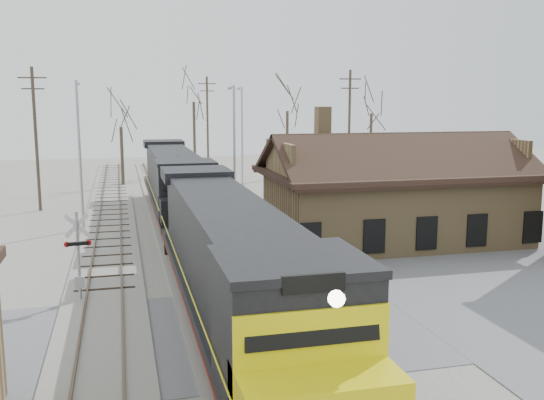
{
  "coord_description": "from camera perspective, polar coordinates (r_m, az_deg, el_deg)",
  "views": [
    {
      "loc": [
        -3.62,
        -20.46,
        8.27
      ],
      "look_at": [
        3.79,
        9.0,
        3.25
      ],
      "focal_mm": 40.0,
      "sensor_mm": 36.0,
      "label": 1
    }
  ],
  "objects": [
    {
      "name": "track_main",
      "position": [
        36.57,
        -8.1,
        -3.68
      ],
      "size": [
        3.4,
        90.0,
        0.24
      ],
      "color": "#A19C92",
      "rests_on": "ground"
    },
    {
      "name": "streetlight_b",
      "position": [
        43.17,
        -3.6,
        5.26
      ],
      "size": [
        0.25,
        2.04,
        9.29
      ],
      "color": "#A5A8AD",
      "rests_on": "ground"
    },
    {
      "name": "utility_pole_b",
      "position": [
        69.07,
        -6.08,
        7.17
      ],
      "size": [
        2.0,
        0.24,
        10.89
      ],
      "color": "#382D23",
      "rests_on": "ground"
    },
    {
      "name": "streetlight_a",
      "position": [
        40.53,
        -17.66,
        4.73
      ],
      "size": [
        0.25,
        2.04,
        9.51
      ],
      "color": "#A5A8AD",
      "rests_on": "ground"
    },
    {
      "name": "tree_b",
      "position": [
        60.45,
        -14.07,
        7.56
      ],
      "size": [
        3.82,
        3.82,
        9.35
      ],
      "color": "#382D23",
      "rests_on": "ground"
    },
    {
      "name": "road",
      "position": [
        22.36,
        -3.89,
        -12.32
      ],
      "size": [
        60.0,
        9.0,
        0.03
      ],
      "primitive_type": "cube",
      "color": "slate",
      "rests_on": "ground"
    },
    {
      "name": "streetlight_c",
      "position": [
        57.58,
        -2.86,
        6.41
      ],
      "size": [
        0.25,
        2.04,
        9.52
      ],
      "color": "#A5A8AD",
      "rests_on": "ground"
    },
    {
      "name": "locomotive_lead",
      "position": [
        21.04,
        -3.71,
        -6.36
      ],
      "size": [
        3.29,
        22.01,
        4.89
      ],
      "color": "black",
      "rests_on": "ground"
    },
    {
      "name": "crossbuck_near",
      "position": [
        17.72,
        6.59,
        -12.09
      ],
      "size": [
        1.05,
        0.43,
        3.81
      ],
      "rotation": [
        0.0,
        0.0,
        0.34
      ],
      "color": "#A5A8AD",
      "rests_on": "ground"
    },
    {
      "name": "crossbuck_far",
      "position": [
        26.22,
        -17.74,
        -5.36
      ],
      "size": [
        1.09,
        0.29,
        3.81
      ],
      "rotation": [
        0.0,
        0.0,
        3.26
      ],
      "color": "#A5A8AD",
      "rests_on": "ground"
    },
    {
      "name": "utility_pole_c",
      "position": [
        54.52,
        7.27,
        6.59
      ],
      "size": [
        2.0,
        0.24,
        10.91
      ],
      "color": "#382D23",
      "rests_on": "ground"
    },
    {
      "name": "utility_pole_a",
      "position": [
        48.52,
        -21.33,
        5.56
      ],
      "size": [
        2.0,
        0.24,
        10.7
      ],
      "color": "#382D23",
      "rests_on": "ground"
    },
    {
      "name": "ground",
      "position": [
        22.36,
        -3.89,
        -12.35
      ],
      "size": [
        140.0,
        140.0,
        0.0
      ],
      "primitive_type": "plane",
      "color": "#A19C92",
      "rests_on": "ground"
    },
    {
      "name": "tree_d",
      "position": [
        65.84,
        1.46,
        9.4
      ],
      "size": [
        4.76,
        4.76,
        11.66
      ],
      "color": "#382D23",
      "rests_on": "ground"
    },
    {
      "name": "locomotive_trailing",
      "position": [
        42.75,
        -9.15,
        1.59
      ],
      "size": [
        3.29,
        22.01,
        4.63
      ],
      "color": "black",
      "rests_on": "ground"
    },
    {
      "name": "depot",
      "position": [
        36.49,
        11.4,
        -0.06
      ],
      "size": [
        15.2,
        9.31,
        7.9
      ],
      "color": "#9B7E50",
      "rests_on": "ground"
    },
    {
      "name": "tree_c",
      "position": [
        69.91,
        -7.4,
        10.25
      ],
      "size": [
        5.4,
        5.4,
        13.23
      ],
      "color": "#382D23",
      "rests_on": "ground"
    },
    {
      "name": "tree_e",
      "position": [
        65.32,
        9.36,
        9.04
      ],
      "size": [
        4.6,
        4.6,
        11.27
      ],
      "color": "#382D23",
      "rests_on": "ground"
    },
    {
      "name": "track_siding",
      "position": [
        36.4,
        -15.18,
        -3.98
      ],
      "size": [
        3.4,
        90.0,
        0.24
      ],
      "color": "#A19C92",
      "rests_on": "ground"
    }
  ]
}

